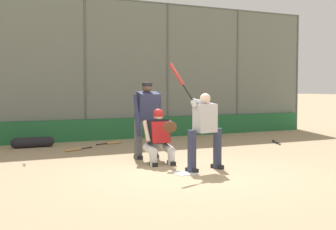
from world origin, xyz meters
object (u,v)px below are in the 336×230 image
(batter_at_plate, at_px, (204,128))
(baseball_loose, at_px, (24,164))
(umpire_home, at_px, (147,118))
(spare_bat_near_backstop, at_px, (75,149))
(spare_bat_first_base_side, at_px, (112,143))
(equipment_bag_dugout_side, at_px, (33,142))
(catcher_behind_plate, at_px, (160,136))
(spare_bat_third_base_side, at_px, (276,142))

(batter_at_plate, relative_size, baseball_loose, 28.46)
(umpire_home, relative_size, spare_bat_near_backstop, 2.10)
(spare_bat_first_base_side, xyz_separation_m, equipment_bag_dugout_side, (2.17, -0.28, 0.11))
(catcher_behind_plate, bearing_deg, spare_bat_third_base_side, -154.13)
(spare_bat_near_backstop, height_order, spare_bat_third_base_side, same)
(spare_bat_near_backstop, bearing_deg, baseball_loose, 22.04)
(catcher_behind_plate, distance_m, spare_bat_third_base_side, 5.03)
(baseball_loose, height_order, equipment_bag_dugout_side, equipment_bag_dugout_side)
(spare_bat_first_base_side, bearing_deg, batter_at_plate, -106.95)
(batter_at_plate, distance_m, umpire_home, 1.94)
(batter_at_plate, bearing_deg, baseball_loose, -46.55)
(spare_bat_near_backstop, relative_size, equipment_bag_dugout_side, 0.71)
(spare_bat_first_base_side, distance_m, baseball_loose, 3.94)
(catcher_behind_plate, height_order, spare_bat_third_base_side, catcher_behind_plate)
(spare_bat_near_backstop, distance_m, equipment_bag_dugout_side, 1.44)
(batter_at_plate, relative_size, catcher_behind_plate, 1.79)
(batter_at_plate, xyz_separation_m, spare_bat_near_backstop, (1.44, -3.93, -0.79))
(catcher_behind_plate, bearing_deg, spare_bat_near_backstop, -66.31)
(batter_at_plate, height_order, baseball_loose, batter_at_plate)
(umpire_home, distance_m, baseball_loose, 2.84)
(spare_bat_near_backstop, height_order, equipment_bag_dugout_side, equipment_bag_dugout_side)
(umpire_home, xyz_separation_m, baseball_loose, (2.68, -0.27, -0.90))
(batter_at_plate, height_order, spare_bat_third_base_side, batter_at_plate)
(spare_bat_near_backstop, height_order, spare_bat_first_base_side, same)
(umpire_home, xyz_separation_m, spare_bat_first_base_side, (-0.24, -2.92, -0.90))
(equipment_bag_dugout_side, bearing_deg, baseball_loose, 75.58)
(catcher_behind_plate, bearing_deg, spare_bat_first_base_side, -90.43)
(umpire_home, height_order, spare_bat_near_backstop, umpire_home)
(spare_bat_near_backstop, xyz_separation_m, spare_bat_first_base_side, (-1.33, -0.89, 0.00))
(spare_bat_near_backstop, relative_size, baseball_loose, 11.16)
(spare_bat_third_base_side, height_order, baseball_loose, baseball_loose)
(batter_at_plate, distance_m, equipment_bag_dugout_side, 5.63)
(catcher_behind_plate, distance_m, umpire_home, 0.92)
(umpire_home, relative_size, equipment_bag_dugout_side, 1.49)
(catcher_behind_plate, relative_size, spare_bat_first_base_side, 1.39)
(spare_bat_near_backstop, relative_size, spare_bat_third_base_side, 1.05)
(batter_at_plate, height_order, umpire_home, batter_at_plate)
(baseball_loose, bearing_deg, spare_bat_near_backstop, -132.14)
(catcher_behind_plate, relative_size, spare_bat_third_base_side, 1.50)
(equipment_bag_dugout_side, bearing_deg, umpire_home, 121.04)
(batter_at_plate, distance_m, catcher_behind_plate, 1.16)
(catcher_behind_plate, bearing_deg, batter_at_plate, 118.16)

